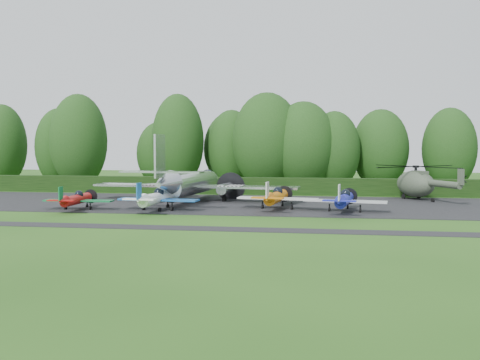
# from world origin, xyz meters

# --- Properties ---
(ground) EXTENTS (160.00, 160.00, 0.00)m
(ground) POSITION_xyz_m (0.00, 0.00, 0.00)
(ground) COLOR #224B15
(ground) RESTS_ON ground
(apron) EXTENTS (70.00, 18.00, 0.01)m
(apron) POSITION_xyz_m (0.00, 10.00, 0.00)
(apron) COLOR black
(apron) RESTS_ON ground
(taxiway_verge) EXTENTS (70.00, 2.00, 0.00)m
(taxiway_verge) POSITION_xyz_m (0.00, -6.00, 0.00)
(taxiway_verge) COLOR black
(taxiway_verge) RESTS_ON ground
(hedgerow) EXTENTS (90.00, 1.60, 2.00)m
(hedgerow) POSITION_xyz_m (0.00, 21.00, 0.00)
(hedgerow) COLOR black
(hedgerow) RESTS_ON ground
(transport_plane) EXTENTS (21.80, 16.72, 6.99)m
(transport_plane) POSITION_xyz_m (-4.90, 10.59, 1.95)
(transport_plane) COLOR silver
(transport_plane) RESTS_ON ground
(light_plane_red) EXTENTS (6.24, 6.56, 2.40)m
(light_plane_red) POSITION_xyz_m (-13.29, 2.60, 1.00)
(light_plane_red) COLOR #AD1010
(light_plane_red) RESTS_ON ground
(light_plane_white) EXTENTS (7.28, 7.66, 2.80)m
(light_plane_white) POSITION_xyz_m (-6.09, 3.06, 1.16)
(light_plane_white) COLOR white
(light_plane_white) RESTS_ON ground
(light_plane_orange) EXTENTS (7.28, 7.66, 2.80)m
(light_plane_orange) POSITION_xyz_m (4.24, 5.73, 1.17)
(light_plane_orange) COLOR orange
(light_plane_orange) RESTS_ON ground
(light_plane_blue) EXTENTS (7.10, 7.47, 2.73)m
(light_plane_blue) POSITION_xyz_m (10.18, 4.56, 1.14)
(light_plane_blue) COLOR #1C21A9
(light_plane_blue) RESTS_ON ground
(helicopter) EXTENTS (11.38, 13.32, 3.66)m
(helicopter) POSITION_xyz_m (18.16, 17.03, 1.97)
(helicopter) COLOR #374233
(helicopter) RESTS_ON ground
(tree_0) EXTENTS (6.89, 6.89, 10.87)m
(tree_0) POSITION_xyz_m (-4.40, 32.88, 5.42)
(tree_0) COLOR black
(tree_0) RESTS_ON ground
(tree_1) EXTENTS (6.57, 6.57, 9.26)m
(tree_1) POSITION_xyz_m (-15.08, 33.07, 4.62)
(tree_1) COLOR black
(tree_1) RESTS_ON ground
(tree_2) EXTENTS (6.79, 6.79, 10.32)m
(tree_2) POSITION_xyz_m (9.83, 29.21, 5.15)
(tree_2) COLOR black
(tree_2) RESTS_ON ground
(tree_3) EXTENTS (7.81, 7.81, 12.93)m
(tree_3) POSITION_xyz_m (-25.01, 27.87, 6.45)
(tree_3) COLOR black
(tree_3) RESTS_ON ground
(tree_4) EXTENTS (8.48, 8.48, 11.55)m
(tree_4) POSITION_xyz_m (5.84, 28.15, 5.77)
(tree_4) COLOR black
(tree_4) RESTS_ON ground
(tree_5) EXTENTS (6.75, 6.75, 11.16)m
(tree_5) POSITION_xyz_m (-29.11, 30.23, 5.57)
(tree_5) COLOR black
(tree_5) RESTS_ON ground
(tree_6) EXTENTS (7.55, 7.55, 10.70)m
(tree_6) POSITION_xyz_m (16.04, 32.18, 5.34)
(tree_6) COLOR black
(tree_6) RESTS_ON ground
(tree_8) EXTENTS (6.91, 6.91, 11.88)m
(tree_8) POSITION_xyz_m (-38.20, 30.53, 5.93)
(tree_8) COLOR black
(tree_8) RESTS_ON ground
(tree_9) EXTENTS (7.22, 7.22, 12.99)m
(tree_9) POSITION_xyz_m (-11.58, 30.39, 6.48)
(tree_9) COLOR black
(tree_9) RESTS_ON ground
(tree_10) EXTENTS (6.92, 6.92, 10.78)m
(tree_10) POSITION_xyz_m (24.78, 31.60, 5.38)
(tree_10) COLOR black
(tree_10) RESTS_ON ground
(tree_11) EXTENTS (7.92, 7.92, 10.69)m
(tree_11) POSITION_xyz_m (-4.88, 34.99, 5.33)
(tree_11) COLOR black
(tree_11) RESTS_ON ground
(tree_12) EXTENTS (9.15, 9.15, 12.79)m
(tree_12) POSITION_xyz_m (1.07, 28.41, 6.39)
(tree_12) COLOR black
(tree_12) RESTS_ON ground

